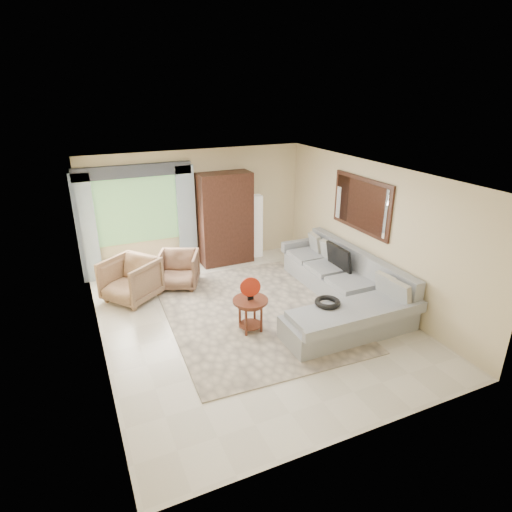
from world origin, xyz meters
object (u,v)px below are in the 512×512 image
coffee_table (250,314)px  armoire (225,219)px  tv_screen (339,257)px  potted_plant (116,269)px  armchair_right (178,270)px  armchair_left (131,280)px  sectional_sofa (342,291)px  floor_lamp (256,226)px

coffee_table → armoire: armoire is taller
tv_screen → potted_plant: 4.67m
coffee_table → potted_plant: 3.56m
armchair_right → coffee_table: bearing=-49.1°
tv_screen → potted_plant: bearing=149.1°
armchair_left → armoire: armoire is taller
coffee_table → armchair_right: 2.29m
coffee_table → potted_plant: size_ratio=1.23×
armchair_right → potted_plant: size_ratio=1.66×
armchair_right → potted_plant: bearing=166.4°
armchair_left → armchair_right: armchair_left is taller
potted_plant → sectional_sofa: bearing=-38.2°
potted_plant → floor_lamp: bearing=0.5°
sectional_sofa → armoire: size_ratio=1.65×
sectional_sofa → potted_plant: size_ratio=7.17×
tv_screen → armchair_right: (-2.86, 1.50, -0.35)m
potted_plant → floor_lamp: floor_lamp is taller
floor_lamp → coffee_table: bearing=-115.9°
armchair_left → floor_lamp: floor_lamp is taller
armchair_left → potted_plant: (-0.15, 1.09, -0.18)m
sectional_sofa → armchair_right: (-2.59, 2.05, 0.08)m
potted_plant → floor_lamp: 3.33m
armoire → armchair_right: bearing=-147.9°
armchair_left → floor_lamp: size_ratio=0.61×
coffee_table → armchair_left: 2.58m
tv_screen → floor_lamp: 2.51m
sectional_sofa → coffee_table: sectional_sofa is taller
tv_screen → armchair_left: (-3.84, 1.30, -0.30)m
armchair_right → floor_lamp: bearing=47.3°
coffee_table → armchair_right: armchair_right is taller
floor_lamp → armoire: bearing=-175.7°
tv_screen → armchair_left: tv_screen is taller
tv_screen → floor_lamp: bearing=106.2°
sectional_sofa → armchair_left: size_ratio=3.78×
potted_plant → armoire: size_ratio=0.23×
coffee_table → armoire: (0.71, 3.05, 0.74)m
tv_screen → armchair_right: bearing=152.3°
sectional_sofa → floor_lamp: (-0.43, 2.96, 0.47)m
tv_screen → armchair_left: size_ratio=0.81×
coffee_table → potted_plant: bearing=120.0°
sectional_sofa → potted_plant: (-3.72, 2.93, -0.04)m
tv_screen → armchair_right: tv_screen is taller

